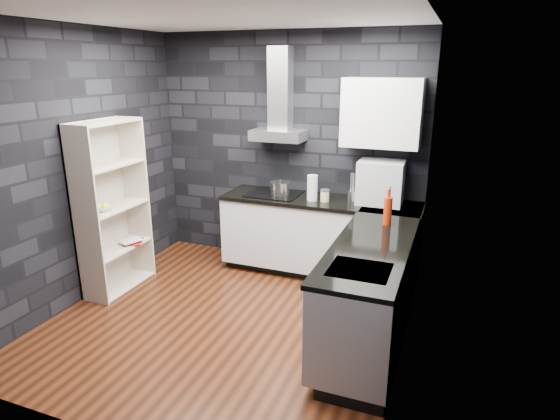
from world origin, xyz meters
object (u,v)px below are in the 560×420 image
Objects in this scene: appliance_garage at (381,183)px; bookshelf at (112,208)px; utensil_crock at (352,196)px; red_bottle at (388,211)px; pot at (280,189)px; glass_vase at (312,188)px; fruit_bowl at (103,208)px; storage_jar at (325,196)px.

bookshelf is at bearing -156.50° from appliance_garage.
appliance_garage is (0.30, 0.04, 0.17)m from utensil_crock.
red_bottle is (0.19, -0.68, -0.09)m from appliance_garage.
pot is 0.79× the size of glass_vase.
red_bottle reaches higher than fruit_bowl.
utensil_crock is 0.34m from appliance_garage.
glass_vase is at bearing -169.23° from appliance_garage.
storage_jar is at bearing 3.45° from glass_vase.
appliance_garage is (0.57, 0.14, 0.17)m from storage_jar.
glass_vase is 0.73m from appliance_garage.
storage_jar is 0.25× the size of appliance_garage.
fruit_bowl is at bearing -150.64° from utensil_crock.
bookshelf is at bearing -150.99° from glass_vase.
utensil_crock is at bearing -173.07° from appliance_garage.
appliance_garage is at bearing 14.03° from storage_jar.
utensil_crock is (0.41, 0.11, -0.08)m from glass_vase.
appliance_garage is (0.71, 0.15, 0.09)m from glass_vase.
red_bottle is (0.75, -0.54, 0.07)m from storage_jar.
pot is 0.54m from storage_jar.
utensil_crock is (0.81, 0.05, -0.02)m from pot.
pot is at bearing 171.14° from glass_vase.
fruit_bowl is (-2.75, -0.63, -0.09)m from red_bottle.
appliance_garage is 1.79× the size of red_bottle.
utensil_crock is 0.58× the size of fruit_bowl.
storage_jar is 0.93m from red_bottle.
pot is 1.11× the size of fruit_bowl.
pot is 0.12× the size of bookshelf.
utensil_crock is 0.44× the size of red_bottle.
pot is 1.90m from fruit_bowl.
storage_jar is at bearing -159.85° from utensil_crock.
fruit_bowl is (-2.56, -1.32, -0.19)m from appliance_garage.
red_bottle is at bearing -30.81° from glass_vase.
glass_vase is at bearing 149.19° from red_bottle.
appliance_garage reaches higher than pot.
utensil_crock is at bearing 3.24° from pot.
red_bottle is at bearing -35.79° from storage_jar.
red_bottle is at bearing -53.12° from utensil_crock.
storage_jar is 0.61m from appliance_garage.
pot is 1.89× the size of storage_jar.
storage_jar is (0.54, -0.05, -0.02)m from pot.
bookshelf is at bearing 90.00° from fruit_bowl.
pot reaches higher than utensil_crock.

